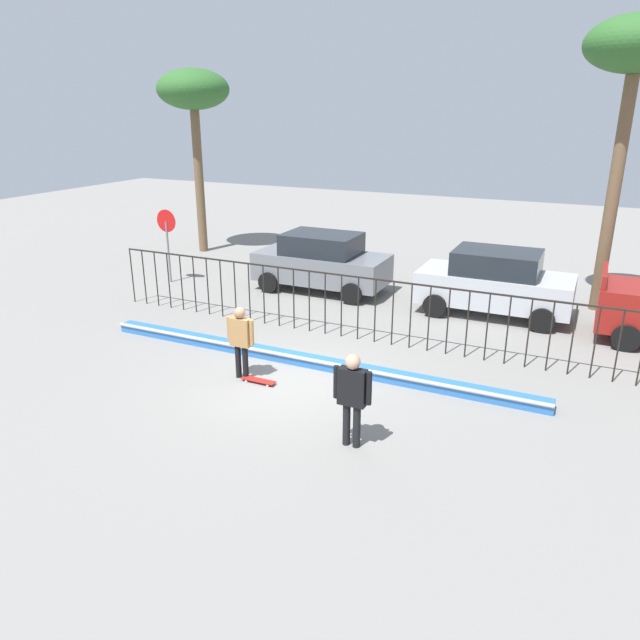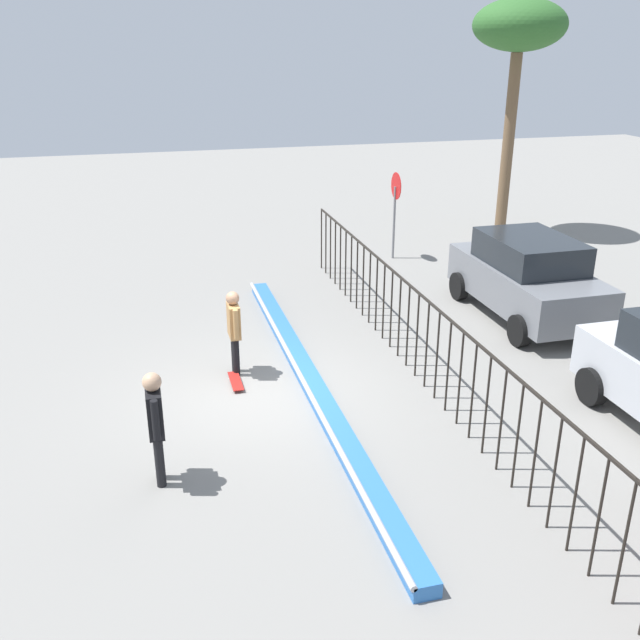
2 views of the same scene
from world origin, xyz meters
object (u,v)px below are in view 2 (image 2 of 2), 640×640
palm_tree_short (519,32)px  skateboard (236,381)px  camera_operator (155,418)px  skateboarder (234,325)px  parked_car_gray (527,277)px  stop_sign (395,204)px

palm_tree_short → skateboard: bearing=-49.3°
camera_operator → palm_tree_short: (-11.50, 11.58, 5.11)m
skateboarder → parked_car_gray: 7.00m
stop_sign → palm_tree_short: bearing=112.0°
stop_sign → palm_tree_short: size_ratio=0.35×
stop_sign → skateboard: bearing=-39.4°
camera_operator → stop_sign: 12.09m
camera_operator → stop_sign: (-9.72, 7.18, 0.56)m
skateboarder → camera_operator: (3.29, -1.59, 0.06)m
skateboard → stop_sign: bearing=163.1°
skateboard → camera_operator: bearing=-5.6°
camera_operator → parked_car_gray: parked_car_gray is taller
camera_operator → parked_car_gray: (-4.55, 8.47, -0.09)m
parked_car_gray → stop_sign: (-5.17, -1.30, 0.64)m
stop_sign → skateboarder: bearing=-41.0°
skateboarder → palm_tree_short: size_ratio=0.23×
skateboarder → stop_sign: stop_sign is taller
parked_car_gray → skateboarder: bearing=-80.5°
skateboarder → stop_sign: 8.54m
parked_car_gray → stop_sign: 5.36m
skateboard → parked_car_gray: 7.23m
skateboarder → skateboard: bearing=-13.7°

